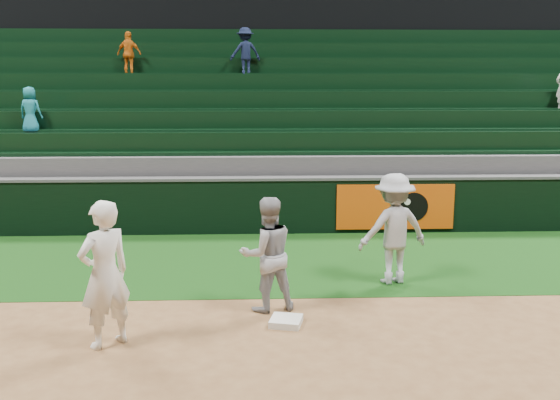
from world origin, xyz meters
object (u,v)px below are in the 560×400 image
(baserunner, at_px, (267,254))
(base_coach, at_px, (393,229))
(first_baseman, at_px, (105,274))
(first_base, at_px, (286,321))

(baserunner, bearing_deg, base_coach, -168.35)
(baserunner, distance_m, base_coach, 2.41)
(first_baseman, relative_size, baserunner, 1.12)
(base_coach, bearing_deg, first_baseman, 14.61)
(first_base, height_order, first_baseman, first_baseman)
(baserunner, bearing_deg, first_base, 95.69)
(base_coach, bearing_deg, baserunner, 14.07)
(first_base, height_order, baserunner, baserunner)
(first_baseman, xyz_separation_m, baserunner, (2.07, 1.19, -0.10))
(first_base, bearing_deg, first_baseman, -165.52)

